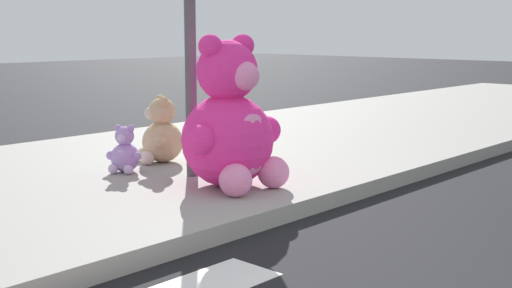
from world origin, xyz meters
name	(u,v)px	position (x,y,z in m)	size (l,w,h in m)	color
sidewalk	(57,188)	(0.00, 5.20, 0.07)	(28.00, 4.40, 0.15)	#9E9B93
plush_pink_large	(231,127)	(0.94, 3.81, 0.70)	(1.05, 0.93, 1.36)	#F22D93
plush_lavender	(125,153)	(0.66, 5.02, 0.34)	(0.34, 0.33, 0.47)	#B28CD8
plush_lime	(234,139)	(1.83, 4.66, 0.38)	(0.42, 0.41, 0.57)	#8CD133
plush_tan	(161,136)	(1.23, 5.16, 0.44)	(0.52, 0.50, 0.72)	tan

